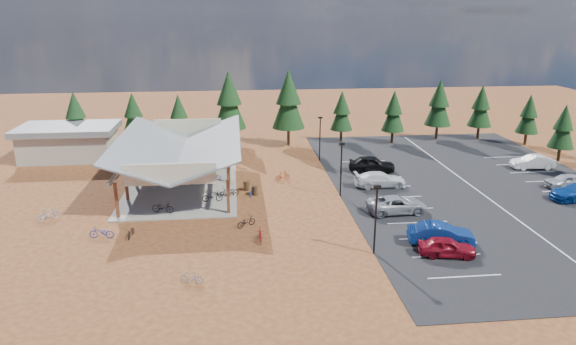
{
  "coord_description": "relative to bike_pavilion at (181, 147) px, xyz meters",
  "views": [
    {
      "loc": [
        -4.59,
        -42.49,
        16.61
      ],
      "look_at": [
        0.31,
        4.37,
        1.71
      ],
      "focal_mm": 32.0,
      "sensor_mm": 36.0,
      "label": 1
    }
  ],
  "objects": [
    {
      "name": "car_2",
      "position": [
        18.98,
        -9.64,
        -3.06
      ],
      "size": [
        5.32,
        2.71,
        1.44
      ],
      "primitive_type": "imported",
      "rotation": [
        0.0,
        0.0,
        1.63
      ],
      "color": "#9A9CA2",
      "rests_on": "asphalt_lot"
    },
    {
      "name": "pine_2",
      "position": [
        -1.62,
        15.14,
        0.26
      ],
      "size": [
        2.87,
        2.87,
        6.7
      ],
      "color": "#382314",
      "rests_on": "ground"
    },
    {
      "name": "bike_1",
      "position": [
        -2.11,
        -1.19,
        -3.22
      ],
      "size": [
        1.74,
        0.96,
        1.01
      ],
      "primitive_type": "imported",
      "rotation": [
        0.0,
        0.0,
        1.88
      ],
      "color": "gray",
      "rests_on": "concrete_pad"
    },
    {
      "name": "pine_1",
      "position": [
        -7.3,
        15.68,
        0.42
      ],
      "size": [
        2.99,
        2.99,
        6.96
      ],
      "color": "#382314",
      "rests_on": "ground"
    },
    {
      "name": "car_3",
      "position": [
        19.4,
        -2.87,
        -3.05
      ],
      "size": [
        5.06,
        2.07,
        1.47
      ],
      "primitive_type": "imported",
      "rotation": [
        0.0,
        0.0,
        1.57
      ],
      "color": "white",
      "rests_on": "asphalt_lot"
    },
    {
      "name": "pine_5",
      "position": [
        19.26,
        15.51,
        0.32
      ],
      "size": [
        2.92,
        2.92,
        6.8
      ],
      "color": "#382314",
      "rests_on": "ground"
    },
    {
      "name": "car_8",
      "position": [
        37.37,
        -5.06,
        -3.09
      ],
      "size": [
        4.06,
        1.63,
        1.38
      ],
      "primitive_type": "imported",
      "rotation": [
        0.0,
        0.0,
        -1.57
      ],
      "color": "#B5B7BD",
      "rests_on": "asphalt_lot"
    },
    {
      "name": "bike_12",
      "position": [
        6.03,
        -11.31,
        -3.37
      ],
      "size": [
        1.75,
        1.46,
        0.9
      ],
      "primitive_type": "imported",
      "rotation": [
        0.0,
        0.0,
        2.17
      ],
      "color": "black",
      "rests_on": "ground"
    },
    {
      "name": "bike_3",
      "position": [
        -1.03,
        7.8,
        -3.2
      ],
      "size": [
        1.81,
        1.0,
        1.05
      ],
      "primitive_type": "imported",
      "rotation": [
        0.0,
        0.0,
        1.26
      ],
      "color": "maroon",
      "rests_on": "concrete_pad"
    },
    {
      "name": "bike_10",
      "position": [
        -5.0,
        -12.37,
        -3.33
      ],
      "size": [
        1.95,
        0.91,
        0.99
      ],
      "primitive_type": "imported",
      "rotation": [
        0.0,
        0.0,
        4.58
      ],
      "color": "navy",
      "rests_on": "ground"
    },
    {
      "name": "lamp_post_0",
      "position": [
        15.0,
        -17.0,
        -0.85
      ],
      "size": [
        0.5,
        0.25,
        5.14
      ],
      "color": "black",
      "rests_on": "ground"
    },
    {
      "name": "car_1",
      "position": [
        20.29,
        -16.11,
        -2.99
      ],
      "size": [
        5.08,
        2.59,
        1.6
      ],
      "primitive_type": "imported",
      "rotation": [
        0.0,
        0.0,
        1.38
      ],
      "color": "navy",
      "rests_on": "asphalt_lot"
    },
    {
      "name": "car_0",
      "position": [
        19.97,
        -17.97,
        -3.11
      ],
      "size": [
        4.21,
        2.36,
        1.35
      ],
      "primitive_type": "imported",
      "rotation": [
        0.0,
        0.0,
        1.37
      ],
      "color": "maroon",
      "rests_on": "asphalt_lot"
    },
    {
      "name": "concrete_pad",
      "position": [
        0.0,
        0.0,
        -3.77
      ],
      "size": [
        10.6,
        18.6,
        0.1
      ],
      "primitive_type": "cube",
      "color": "gray",
      "rests_on": "ground"
    },
    {
      "name": "lamp_post_2",
      "position": [
        15.0,
        7.0,
        -0.85
      ],
      "size": [
        0.5,
        0.25,
        5.14
      ],
      "color": "black",
      "rests_on": "ground"
    },
    {
      "name": "bike_pavilion",
      "position": [
        0.0,
        0.0,
        0.0
      ],
      "size": [
        11.65,
        19.4,
        4.97
      ],
      "color": "brown",
      "rests_on": "concrete_pad"
    },
    {
      "name": "bike_2",
      "position": [
        -2.17,
        1.74,
        -3.26
      ],
      "size": [
        1.83,
        0.79,
        0.93
      ],
      "primitive_type": "imported",
      "rotation": [
        0.0,
        0.0,
        1.47
      ],
      "color": "navy",
      "rests_on": "concrete_pad"
    },
    {
      "name": "bike_8",
      "position": [
        -2.8,
        -12.37,
        -3.41
      ],
      "size": [
        0.69,
        1.61,
        0.83
      ],
      "primitive_type": "imported",
      "rotation": [
        0.0,
        0.0,
        -0.09
      ],
      "color": "black",
      "rests_on": "ground"
    },
    {
      "name": "pine_6",
      "position": [
        25.76,
        14.08,
        0.41
      ],
      "size": [
        2.98,
        2.98,
        6.93
      ],
      "color": "#382314",
      "rests_on": "ground"
    },
    {
      "name": "bike_4",
      "position": [
        3.14,
        -5.45,
        -3.24
      ],
      "size": [
        1.9,
        0.84,
        0.97
      ],
      "primitive_type": "imported",
      "rotation": [
        0.0,
        0.0,
        1.68
      ],
      "color": "black",
      "rests_on": "concrete_pad"
    },
    {
      "name": "bike_13",
      "position": [
        2.34,
        -20.0,
        -3.36
      ],
      "size": [
        1.62,
        0.85,
        0.93
      ],
      "primitive_type": "imported",
      "rotation": [
        0.0,
        0.0,
        4.43
      ],
      "color": "gray",
      "rests_on": "ground"
    },
    {
      "name": "outbuilding",
      "position": [
        -14.0,
        11.0,
        -1.8
      ],
      "size": [
        11.0,
        7.0,
        3.9
      ],
      "color": "#ADA593",
      "rests_on": "ground"
    },
    {
      "name": "pine_12",
      "position": [
        42.47,
        4.0,
        0.21
      ],
      "size": [
        2.84,
        2.84,
        6.62
      ],
      "color": "#382314",
      "rests_on": "ground"
    },
    {
      "name": "pine_8",
      "position": [
        38.03,
        15.16,
        0.65
      ],
      "size": [
        3.15,
        3.15,
        7.34
      ],
      "color": "#382314",
      "rests_on": "ground"
    },
    {
      "name": "pine_0",
      "position": [
        -14.03,
        14.81,
        0.63
      ],
      "size": [
        3.13,
        3.13,
        7.29
      ],
      "color": "#382314",
      "rests_on": "ground"
    },
    {
      "name": "lamp_post_1",
      "position": [
        15.0,
        -5.0,
        -0.85
      ],
      "size": [
        0.5,
        0.25,
        5.14
      ],
      "color": "black",
      "rests_on": "ground"
    },
    {
      "name": "bike_6",
      "position": [
        2.96,
        0.58,
        -3.32
      ],
      "size": [
        1.64,
        1.03,
        0.81
      ],
      "primitive_type": "imported",
      "rotation": [
        0.0,
        0.0,
        1.91
      ],
      "color": "navy",
      "rests_on": "concrete_pad"
    },
    {
      "name": "pine_13",
      "position": [
        42.72,
        11.54,
        0.18
      ],
      "size": [
        2.82,
        2.82,
        6.56
      ],
      "color": "#382314",
      "rests_on": "ground"
    },
    {
      "name": "bike_7",
      "position": [
        1.74,
        4.67,
        -3.26
      ],
      "size": [
        1.59,
        0.88,
        0.92
      ],
      "primitive_type": "imported",
      "rotation": [
        0.0,
        0.0,
        1.88
      ],
      "color": "maroon",
      "rests_on": "concrete_pad"
    },
    {
      "name": "pine_7",
      "position": [
        32.36,
        15.58,
        1.12
      ],
      "size": [
        3.47,
        3.47,
        8.09
      ],
      "color": "#382314",
      "rests_on": "ground"
    },
    {
      "name": "bike_15",
      "position": [
        10.05,
        0.15,
        -3.34
      ],
      "size": [
        1.66,
        1.02,
        0.96
      ],
      "primitive_type": "imported",
      "rotation": [
        0.0,
        0.0,
        1.96
      ],
      "color": "maroon",
      "rests_on": "ground"
    },
    {
      "name": "pine_4",
      "position": [
        12.14,
        14.29,
        2.09
      ],
      "size": [
        4.15,
        4.15,
        9.68
      ],
      "color": "#382314",
      "rests_on": "ground"
    },
    {
      "name": "bike_14",
      "position": [
        6.76,
        -4.12,
        -3.4
      ],
      "size": [
        0.93,
        1.69,
        0.84
      ],
      "primitive_type": "imported",
      "rotation": [
        0.0,
        0.0,
        -0.24
      ],
      "color": "#164492",
      "rests_on": "ground"
    },
    {
      "name": "ground",
      "position": [
        10.0,
        -7.0,
        -3.82
      ],
      "size": [
        140.0,
        140.0,
        0.0
      ],
      "primitive_type": "plane",
      "color": "#5F2919",
      "rests_on": "ground"
    },
    {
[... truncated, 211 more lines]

